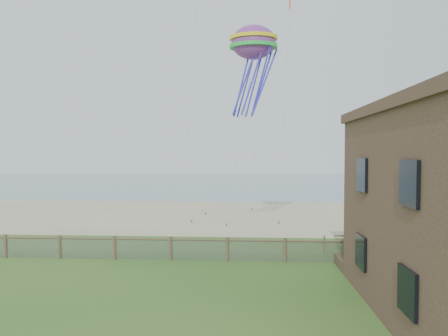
% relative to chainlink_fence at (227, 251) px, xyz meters
% --- Properties ---
extents(ground, '(160.00, 160.00, 0.00)m').
position_rel_chainlink_fence_xyz_m(ground, '(0.00, -6.00, -0.55)').
color(ground, '#2C551D').
rests_on(ground, ground).
extents(sand_beach, '(72.00, 20.00, 0.02)m').
position_rel_chainlink_fence_xyz_m(sand_beach, '(0.00, 16.00, -0.55)').
color(sand_beach, tan).
rests_on(sand_beach, ground).
extents(ocean, '(160.00, 68.00, 0.02)m').
position_rel_chainlink_fence_xyz_m(ocean, '(0.00, 60.00, -0.55)').
color(ocean, slate).
rests_on(ocean, ground).
extents(chainlink_fence, '(36.20, 0.20, 1.25)m').
position_rel_chainlink_fence_xyz_m(chainlink_fence, '(0.00, 0.00, 0.00)').
color(chainlink_fence, brown).
rests_on(chainlink_fence, ground).
extents(picnic_table, '(2.17, 1.77, 0.83)m').
position_rel_chainlink_fence_xyz_m(picnic_table, '(7.30, -1.00, -0.14)').
color(picnic_table, brown).
rests_on(picnic_table, ground).
extents(octopus_kite, '(3.51, 2.65, 6.77)m').
position_rel_chainlink_fence_xyz_m(octopus_kite, '(1.44, 7.00, 10.96)').
color(octopus_kite, '#DC4822').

